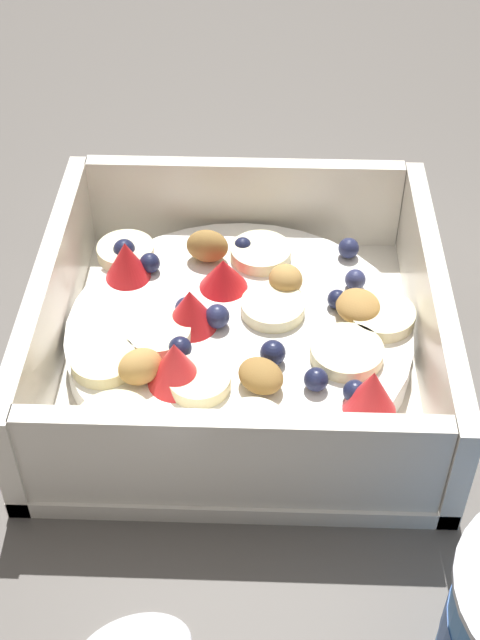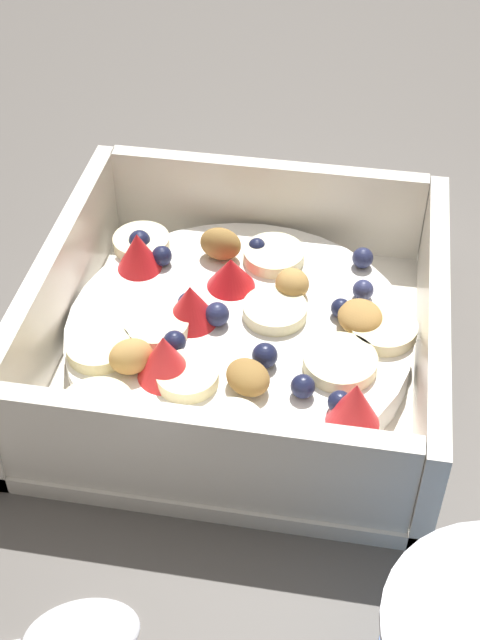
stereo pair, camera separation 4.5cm
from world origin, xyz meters
The scene contains 2 objects.
ground_plane centered at (0.00, 0.00, 0.00)m, with size 2.40×2.40×0.00m, color #56514C.
fruit_bowl centered at (0.00, 0.00, 0.02)m, with size 0.20×0.20×0.06m.
Camera 2 is at (0.32, 0.06, 0.33)m, focal length 48.76 mm.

